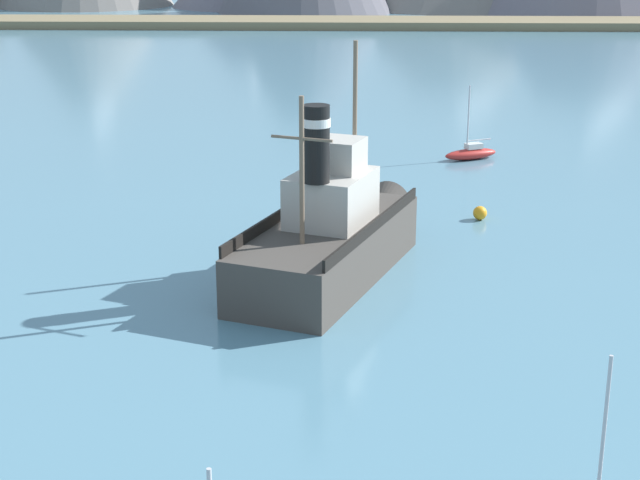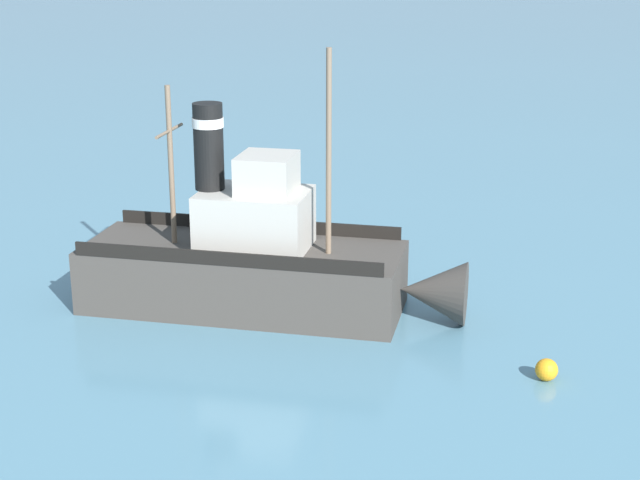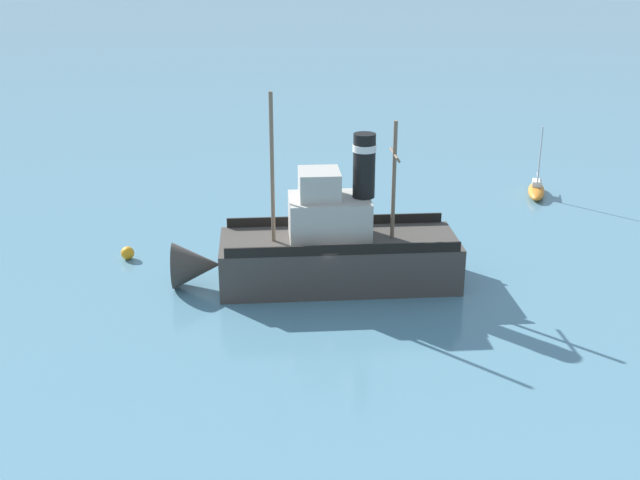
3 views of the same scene
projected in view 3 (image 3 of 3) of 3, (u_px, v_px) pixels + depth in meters
name	position (u px, v px, depth m)	size (l,w,h in m)	color
ground_plane	(337.00, 290.00, 40.47)	(600.00, 600.00, 0.00)	teal
old_tugboat	(327.00, 250.00, 40.60)	(8.31, 14.67, 9.90)	#423D38
sailboat_orange	(536.00, 190.00, 54.90)	(3.66, 3.23, 4.90)	orange
mooring_buoy	(128.00, 253.00, 44.14)	(0.73, 0.73, 0.73)	orange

